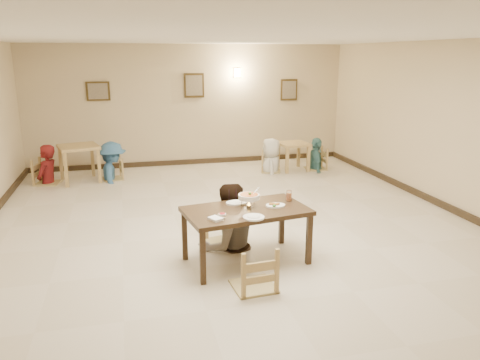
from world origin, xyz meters
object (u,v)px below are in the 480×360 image
object	(u,v)px
curry_warmer	(249,197)
main_diner	(228,184)
bg_chair_ll	(46,160)
bg_chair_rr	(316,149)
bg_diner_d	(317,138)
bg_table_right	(293,148)
main_table	(246,215)
drink_glass	(289,196)
bg_table_left	(79,152)
bg_diner_c	(271,138)
bg_diner_a	(44,145)
bg_diner_b	(110,142)
bg_chair_lr	(112,159)
chair_far	(224,210)
chair_near	(254,247)
bg_chair_rl	(271,153)

from	to	relation	value
curry_warmer	main_diner	bearing A→B (deg)	107.21
bg_chair_ll	bg_chair_rr	size ratio (longest dim) A/B	1.03
curry_warmer	bg_diner_d	bearing A→B (deg)	57.71
bg_diner_d	bg_table_right	bearing A→B (deg)	96.15
main_table	main_diner	bearing A→B (deg)	92.39
main_table	bg_chair_ll	size ratio (longest dim) A/B	1.65
drink_glass	bg_table_left	size ratio (longest dim) A/B	0.15
main_table	bg_diner_d	size ratio (longest dim) A/B	1.10
bg_chair_ll	bg_diner_c	distance (m)	5.09
bg_diner_a	bg_diner_b	bearing A→B (deg)	114.67
bg_chair_lr	bg_diner_a	xyz separation A→B (m)	(-1.38, -0.05, 0.41)
main_table	bg_table_right	world-z (taller)	main_table
main_diner	bg_chair_ll	distance (m)	5.33
chair_far	chair_near	world-z (taller)	chair_near
bg_diner_b	chair_far	bearing A→B (deg)	-163.12
main_diner	bg_chair_lr	size ratio (longest dim) A/B	2.06
bg_chair_lr	bg_diner_c	bearing A→B (deg)	78.34
bg_chair_rl	bg_diner_a	distance (m)	5.09
bg_chair_lr	bg_chair_rl	xyz separation A→B (m)	(3.70, -0.19, 0.01)
chair_near	drink_glass	xyz separation A→B (m)	(0.77, 0.93, 0.30)
bg_table_left	bg_table_right	distance (m)	4.97
bg_diner_d	bg_chair_ll	bearing A→B (deg)	101.10
main_diner	bg_table_right	size ratio (longest dim) A/B	2.63
drink_glass	bg_diner_d	xyz separation A→B (m)	(2.36, 4.56, -0.04)
chair_near	bg_diner_d	bearing A→B (deg)	-123.74
curry_warmer	bg_diner_a	distance (m)	5.85
bg_table_left	bg_chair_rr	distance (m)	5.55
chair_near	bg_diner_b	bearing A→B (deg)	-77.26
bg_table_left	bg_diner_c	bearing A→B (deg)	-2.21
bg_chair_rl	bg_table_right	bearing A→B (deg)	-66.97
curry_warmer	bg_diner_a	xyz separation A→B (m)	(-3.26, 4.86, -0.04)
main_table	curry_warmer	size ratio (longest dim) A/B	5.47
bg_chair_ll	bg_diner_d	world-z (taller)	bg_diner_d
bg_chair_rr	bg_table_right	bearing A→B (deg)	-91.59
bg_table_left	bg_diner_a	bearing A→B (deg)	-177.46
bg_chair_lr	main_table	bearing A→B (deg)	11.45
chair_near	bg_table_right	world-z (taller)	chair_near
bg_table_left	main_table	bearing A→B (deg)	-63.03
main_diner	bg_diner_a	size ratio (longest dim) A/B	1.10
curry_warmer	bg_chair_rl	xyz separation A→B (m)	(1.82, 4.72, -0.44)
bg_diner_b	bg_table_left	bearing A→B (deg)	86.83
bg_chair_rl	bg_diner_a	bearing A→B (deg)	106.93
curry_warmer	bg_table_right	bearing A→B (deg)	63.31
bg_diner_a	bg_diner_d	bearing A→B (deg)	111.21
bg_table_right	bg_diner_c	bearing A→B (deg)	-175.48
curry_warmer	bg_chair_ll	bearing A→B (deg)	123.80
bg_diner_a	bg_diner_d	xyz separation A→B (m)	(6.23, -0.16, -0.08)
curry_warmer	drink_glass	bearing A→B (deg)	12.81
main_table	bg_diner_c	xyz separation A→B (m)	(1.87, 4.77, 0.14)
bg_diner_b	bg_diner_a	bearing A→B (deg)	87.36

